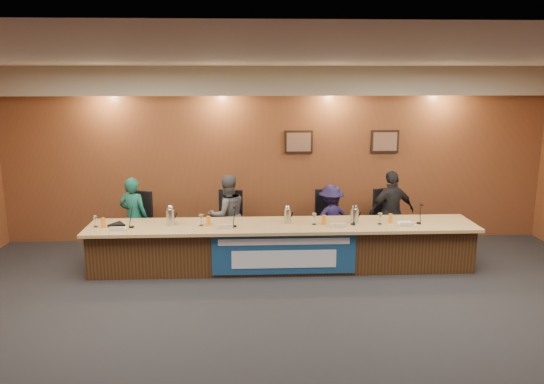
% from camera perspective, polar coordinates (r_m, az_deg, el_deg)
% --- Properties ---
extents(floor, '(10.00, 10.00, 0.00)m').
position_cam_1_polar(floor, '(6.46, 2.56, -15.63)').
color(floor, black).
rests_on(floor, ground).
extents(ceiling, '(10.00, 8.00, 0.04)m').
position_cam_1_polar(ceiling, '(5.71, 2.88, 14.05)').
color(ceiling, silver).
rests_on(ceiling, wall_back).
extents(wall_back, '(10.00, 0.04, 3.20)m').
position_cam_1_polar(wall_back, '(9.80, 0.51, 3.96)').
color(wall_back, brown).
rests_on(wall_back, floor).
extents(soffit, '(10.00, 0.50, 0.50)m').
position_cam_1_polar(soffit, '(9.44, 0.62, 11.87)').
color(soffit, beige).
rests_on(soffit, wall_back).
extents(dais_body, '(6.00, 0.80, 0.70)m').
position_cam_1_polar(dais_body, '(8.53, 1.11, -5.96)').
color(dais_body, '#412713').
rests_on(dais_body, floor).
extents(dais_top, '(6.10, 0.95, 0.05)m').
position_cam_1_polar(dais_top, '(8.37, 1.14, -3.63)').
color(dais_top, tan).
rests_on(dais_top, dais_body).
extents(banner, '(2.20, 0.02, 0.65)m').
position_cam_1_polar(banner, '(8.13, 1.30, -6.68)').
color(banner, navy).
rests_on(banner, dais_body).
extents(banner_text_upper, '(2.00, 0.01, 0.10)m').
position_cam_1_polar(banner_text_upper, '(8.05, 1.32, -5.36)').
color(banner_text_upper, silver).
rests_on(banner_text_upper, banner).
extents(banner_text_lower, '(1.60, 0.01, 0.28)m').
position_cam_1_polar(banner_text_lower, '(8.14, 1.31, -7.24)').
color(banner_text_lower, silver).
rests_on(banner_text_lower, banner).
extents(wall_photo_left, '(0.52, 0.04, 0.42)m').
position_cam_1_polar(wall_photo_left, '(9.77, 2.88, 5.40)').
color(wall_photo_left, black).
rests_on(wall_photo_left, wall_back).
extents(wall_photo_right, '(0.52, 0.04, 0.42)m').
position_cam_1_polar(wall_photo_right, '(10.05, 12.04, 5.34)').
color(wall_photo_right, black).
rests_on(wall_photo_right, wall_back).
extents(panelist_a, '(0.58, 0.47, 1.38)m').
position_cam_1_polar(panelist_a, '(9.31, -14.65, -2.63)').
color(panelist_a, '#125648').
rests_on(panelist_a, floor).
extents(panelist_b, '(0.83, 0.74, 1.40)m').
position_cam_1_polar(panelist_b, '(9.11, -4.82, -2.50)').
color(panelist_b, '#525258').
rests_on(panelist_b, floor).
extents(panelist_c, '(0.87, 0.64, 1.21)m').
position_cam_1_polar(panelist_c, '(9.24, 6.34, -2.94)').
color(panelist_c, '#19143B').
rests_on(panelist_c, floor).
extents(panelist_d, '(0.91, 0.54, 1.45)m').
position_cam_1_polar(panelist_d, '(9.43, 12.73, -2.11)').
color(panelist_d, black).
rests_on(panelist_d, floor).
extents(office_chair_a, '(0.62, 0.62, 0.08)m').
position_cam_1_polar(office_chair_a, '(9.46, -14.46, -3.69)').
color(office_chair_a, black).
rests_on(office_chair_a, floor).
extents(office_chair_b, '(0.58, 0.58, 0.08)m').
position_cam_1_polar(office_chair_b, '(9.26, -4.78, -3.67)').
color(office_chair_b, black).
rests_on(office_chair_b, floor).
extents(office_chair_c, '(0.54, 0.54, 0.08)m').
position_cam_1_polar(office_chair_c, '(9.37, 6.23, -3.51)').
color(office_chair_c, black).
rests_on(office_chair_c, floor).
extents(office_chair_d, '(0.60, 0.60, 0.08)m').
position_cam_1_polar(office_chair_d, '(9.59, 12.51, -3.37)').
color(office_chair_d, black).
rests_on(office_chair_d, floor).
extents(nameplate_a, '(0.24, 0.08, 0.10)m').
position_cam_1_polar(nameplate_a, '(8.30, -16.36, -3.78)').
color(nameplate_a, white).
rests_on(nameplate_a, dais_top).
extents(microphone_a, '(0.07, 0.07, 0.02)m').
position_cam_1_polar(microphone_a, '(8.45, -14.83, -3.66)').
color(microphone_a, black).
rests_on(microphone_a, dais_top).
extents(juice_glass_a, '(0.06, 0.06, 0.15)m').
position_cam_1_polar(juice_glass_a, '(8.56, -17.70, -3.17)').
color(juice_glass_a, orange).
rests_on(juice_glass_a, dais_top).
extents(water_glass_a, '(0.08, 0.08, 0.18)m').
position_cam_1_polar(water_glass_a, '(8.62, -18.47, -3.02)').
color(water_glass_a, silver).
rests_on(water_glass_a, dais_top).
extents(nameplate_b, '(0.24, 0.08, 0.10)m').
position_cam_1_polar(nameplate_b, '(8.11, -5.05, -3.70)').
color(nameplate_b, white).
rests_on(nameplate_b, dais_top).
extents(microphone_b, '(0.07, 0.07, 0.02)m').
position_cam_1_polar(microphone_b, '(8.23, -4.07, -3.69)').
color(microphone_b, black).
rests_on(microphone_b, dais_top).
extents(juice_glass_b, '(0.06, 0.06, 0.15)m').
position_cam_1_polar(juice_glass_b, '(8.32, -6.84, -3.10)').
color(juice_glass_b, orange).
rests_on(juice_glass_b, dais_top).
extents(water_glass_b, '(0.08, 0.08, 0.18)m').
position_cam_1_polar(water_glass_b, '(8.32, -7.64, -3.02)').
color(water_glass_b, silver).
rests_on(water_glass_b, dais_top).
extents(nameplate_c, '(0.24, 0.08, 0.10)m').
position_cam_1_polar(nameplate_c, '(8.21, 7.21, -3.54)').
color(nameplate_c, white).
rests_on(nameplate_c, dais_top).
extents(microphone_c, '(0.07, 0.07, 0.02)m').
position_cam_1_polar(microphone_c, '(8.42, 8.71, -3.44)').
color(microphone_c, black).
rests_on(microphone_c, dais_top).
extents(juice_glass_c, '(0.06, 0.06, 0.15)m').
position_cam_1_polar(juice_glass_c, '(8.36, 5.62, -3.00)').
color(juice_glass_c, orange).
rests_on(juice_glass_c, dais_top).
extents(water_glass_c, '(0.08, 0.08, 0.18)m').
position_cam_1_polar(water_glass_c, '(8.34, 4.56, -2.91)').
color(water_glass_c, silver).
rests_on(water_glass_c, dais_top).
extents(nameplate_d, '(0.24, 0.08, 0.10)m').
position_cam_1_polar(nameplate_d, '(8.47, 14.33, -3.35)').
color(nameplate_d, white).
rests_on(nameplate_d, dais_top).
extents(microphone_d, '(0.07, 0.07, 0.02)m').
position_cam_1_polar(microphone_d, '(8.70, 15.51, -3.23)').
color(microphone_d, black).
rests_on(microphone_d, dais_top).
extents(juice_glass_d, '(0.06, 0.06, 0.15)m').
position_cam_1_polar(juice_glass_d, '(8.60, 12.62, -2.80)').
color(juice_glass_d, orange).
rests_on(juice_glass_d, dais_top).
extents(water_glass_d, '(0.08, 0.08, 0.18)m').
position_cam_1_polar(water_glass_d, '(8.50, 11.54, -2.84)').
color(water_glass_d, silver).
rests_on(water_glass_d, dais_top).
extents(carafe_left, '(0.13, 0.13, 0.26)m').
position_cam_1_polar(carafe_left, '(8.41, -10.86, -2.68)').
color(carafe_left, silver).
rests_on(carafe_left, dais_top).
extents(carafe_mid, '(0.11, 0.11, 0.23)m').
position_cam_1_polar(carafe_mid, '(8.38, 1.68, -2.61)').
color(carafe_mid, silver).
rests_on(carafe_mid, dais_top).
extents(carafe_right, '(0.13, 0.13, 0.23)m').
position_cam_1_polar(carafe_right, '(8.49, 8.86, -2.56)').
color(carafe_right, silver).
rests_on(carafe_right, dais_top).
extents(speakerphone, '(0.32, 0.32, 0.05)m').
position_cam_1_polar(speakerphone, '(8.57, -16.26, -3.40)').
color(speakerphone, black).
rests_on(speakerphone, dais_top).
extents(paper_stack, '(0.26, 0.33, 0.01)m').
position_cam_1_polar(paper_stack, '(8.66, 14.28, -3.29)').
color(paper_stack, white).
rests_on(paper_stack, dais_top).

